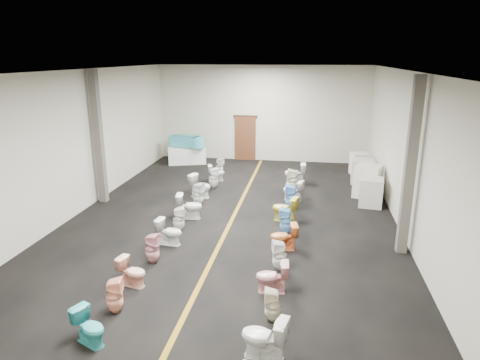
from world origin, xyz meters
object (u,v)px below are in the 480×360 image
(toilet_right_5, at_px, (284,237))
(toilet_right_8, at_px, (291,197))
(toilet_left_2, at_px, (132,272))
(appliance_crate_d, at_px, (359,164))
(toilet_left_8, at_px, (200,186))
(toilet_right_6, at_px, (286,221))
(appliance_crate_a, at_px, (371,192))
(display_table, at_px, (187,155))
(toilet_right_2, at_px, (273,305))
(toilet_right_11, at_px, (295,173))
(appliance_crate_c, at_px, (362,171))
(toilet_right_7, at_px, (285,209))
(toilet_left_1, at_px, (114,296))
(toilet_left_11, at_px, (220,166))
(toilet_right_1, at_px, (264,338))
(toilet_left_6, at_px, (189,206))
(toilet_left_7, at_px, (198,194))
(toilet_left_9, at_px, (213,178))
(toilet_right_4, at_px, (279,255))
(toilet_right_9, at_px, (293,190))
(toilet_left_10, at_px, (216,173))
(toilet_right_3, at_px, (272,277))
(bathtub, at_px, (186,141))
(toilet_right_10, at_px, (293,180))
(toilet_left_3, at_px, (152,248))
(toilet_left_4, at_px, (169,232))
(toilet_left_0, at_px, (90,327))
(toilet_left_5, at_px, (179,219))
(appliance_crate_b, at_px, (368,181))

(toilet_right_5, bearing_deg, toilet_right_8, 168.20)
(toilet_left_2, relative_size, toilet_right_5, 0.92)
(appliance_crate_d, relative_size, toilet_left_8, 1.15)
(toilet_right_6, bearing_deg, appliance_crate_a, 143.46)
(display_table, relative_size, toilet_right_2, 2.55)
(toilet_right_11, bearing_deg, appliance_crate_c, 98.84)
(toilet_left_2, height_order, toilet_right_7, toilet_right_7)
(toilet_left_1, distance_m, toilet_left_11, 10.50)
(toilet_right_1, relative_size, toilet_right_7, 1.00)
(toilet_left_6, distance_m, toilet_right_2, 5.83)
(toilet_left_7, bearing_deg, toilet_right_2, -141.50)
(toilet_left_9, relative_size, toilet_right_4, 1.08)
(toilet_right_1, relative_size, toilet_right_9, 1.10)
(toilet_right_4, bearing_deg, appliance_crate_d, 149.29)
(display_table, distance_m, toilet_right_1, 13.93)
(toilet_right_9, bearing_deg, toilet_left_11, -117.57)
(toilet_left_7, height_order, toilet_left_10, toilet_left_7)
(toilet_right_3, height_order, toilet_right_6, toilet_right_6)
(bathtub, bearing_deg, toilet_right_3, -49.70)
(toilet_right_9, bearing_deg, bathtub, -116.50)
(toilet_left_11, relative_size, toilet_right_11, 0.83)
(toilet_left_6, xyz_separation_m, toilet_right_10, (3.07, 3.28, 0.03))
(toilet_left_2, bearing_deg, toilet_right_8, -17.26)
(toilet_left_3, height_order, toilet_right_10, toilet_right_10)
(toilet_right_2, bearing_deg, toilet_left_7, -157.57)
(toilet_right_6, bearing_deg, toilet_left_4, -62.18)
(toilet_left_0, height_order, toilet_right_7, toilet_right_7)
(toilet_right_7, bearing_deg, display_table, -128.67)
(toilet_left_5, height_order, toilet_right_6, toilet_right_6)
(toilet_right_2, bearing_deg, toilet_left_10, -165.45)
(toilet_left_10, xyz_separation_m, toilet_right_4, (3.10, -7.11, 0.03))
(toilet_left_10, bearing_deg, toilet_right_7, -160.21)
(appliance_crate_c, height_order, appliance_crate_d, appliance_crate_c)
(toilet_left_0, bearing_deg, appliance_crate_d, -0.49)
(toilet_right_1, bearing_deg, toilet_left_7, -144.82)
(appliance_crate_b, height_order, toilet_left_1, appliance_crate_b)
(appliance_crate_d, bearing_deg, toilet_right_8, -118.63)
(display_table, xyz_separation_m, appliance_crate_c, (7.82, -2.03, 0.09))
(toilet_right_6, bearing_deg, toilet_right_10, -173.73)
(appliance_crate_b, bearing_deg, toilet_left_10, 169.32)
(toilet_right_5, xyz_separation_m, toilet_right_9, (0.06, 4.05, 0.01))
(appliance_crate_d, distance_m, toilet_left_9, 6.39)
(appliance_crate_a, relative_size, toilet_left_10, 1.42)
(toilet_right_5, bearing_deg, toilet_left_6, -131.27)
(toilet_right_8, height_order, toilet_right_9, toilet_right_8)
(toilet_right_10, bearing_deg, toilet_right_1, -0.16)
(appliance_crate_a, bearing_deg, toilet_right_4, -118.28)
(bathtub, height_order, toilet_left_9, bathtub)
(toilet_left_6, height_order, toilet_right_9, toilet_left_6)
(toilet_left_2, relative_size, toilet_left_11, 0.96)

